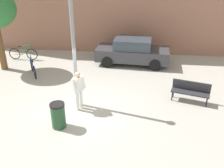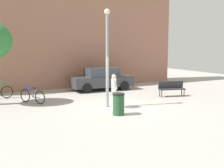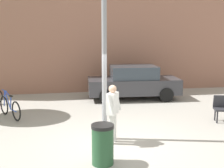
{
  "view_description": "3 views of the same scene",
  "coord_description": "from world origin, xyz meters",
  "views": [
    {
      "loc": [
        2.18,
        -8.45,
        5.53
      ],
      "look_at": [
        1.11,
        0.74,
        0.94
      ],
      "focal_mm": 39.87,
      "sensor_mm": 36.0,
      "label": 1
    },
    {
      "loc": [
        -6.64,
        -11.7,
        3.07
      ],
      "look_at": [
        0.33,
        1.28,
        1.03
      ],
      "focal_mm": 44.92,
      "sensor_mm": 36.0,
      "label": 2
    },
    {
      "loc": [
        -1.58,
        -7.71,
        3.13
      ],
      "look_at": [
        0.11,
        1.82,
        1.4
      ],
      "focal_mm": 47.42,
      "sensor_mm": 36.0,
      "label": 3
    }
  ],
  "objects": [
    {
      "name": "ground_plane",
      "position": [
        0.0,
        0.0,
        0.0
      ],
      "size": [
        36.0,
        36.0,
        0.0
      ],
      "primitive_type": "plane",
      "color": "#A8A399"
    },
    {
      "name": "building_facade",
      "position": [
        0.0,
        8.42,
        4.26
      ],
      "size": [
        18.24,
        2.0,
        8.52
      ],
      "primitive_type": "cube",
      "color": "#9E6B56",
      "rests_on": "ground_plane"
    },
    {
      "name": "lamppost",
      "position": [
        -0.34,
        0.52,
        2.73
      ],
      "size": [
        0.28,
        0.28,
        4.81
      ],
      "color": "gray",
      "rests_on": "ground_plane"
    },
    {
      "name": "person_by_lamppost",
      "position": [
        -0.17,
        0.16,
        0.97
      ],
      "size": [
        0.51,
        0.62,
        1.67
      ],
      "color": "white",
      "rests_on": "ground_plane"
    },
    {
      "name": "park_bench",
      "position": [
        4.46,
        1.35,
        0.55
      ],
      "size": [
        1.67,
        0.89,
        0.92
      ],
      "color": "#2D2D33",
      "rests_on": "ground_plane"
    },
    {
      "name": "bicycle_blue",
      "position": [
        -3.44,
        3.28,
        0.38
      ],
      "size": [
        0.98,
        1.58,
        0.97
      ],
      "color": "black",
      "rests_on": "ground_plane"
    },
    {
      "name": "parked_car_charcoal",
      "position": [
        1.78,
        5.5,
        0.77
      ],
      "size": [
        4.3,
        2.02,
        1.55
      ],
      "color": "#38383D",
      "rests_on": "ground_plane"
    },
    {
      "name": "trash_bin",
      "position": [
        -0.64,
        -1.14,
        0.49
      ],
      "size": [
        0.54,
        0.54,
        0.98
      ],
      "color": "#234C2D",
      "rests_on": "ground_plane"
    }
  ]
}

